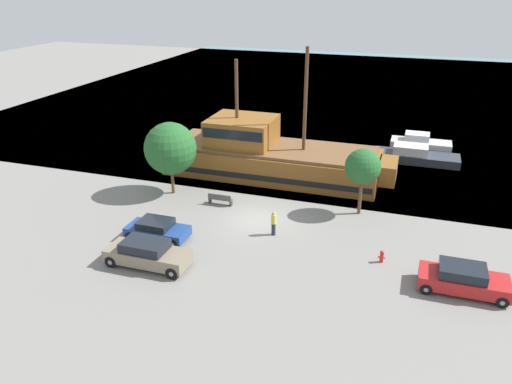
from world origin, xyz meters
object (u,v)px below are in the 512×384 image
Objects in this scene: moored_boat_dockside at (415,156)px; fire_hydrant at (382,256)px; parked_car_curb_rear at (463,279)px; bench_promenade_east at (220,199)px; parked_car_curb_front at (157,230)px; pedestrian_walking_near at (274,223)px; moored_boat_outer at (420,145)px; parked_car_curb_mid at (147,253)px; pirate_ship at (268,155)px.

moored_boat_dockside is 18.67m from fire_hydrant.
parked_car_curb_rear reaches higher than bench_promenade_east.
parked_car_curb_front is 7.45m from pedestrian_walking_near.
moored_boat_outer is 23.51m from parked_car_curb_rear.
pedestrian_walking_near is at bearing 169.75° from fire_hydrant.
parked_car_curb_mid reaches higher than parked_car_curb_front.
pedestrian_walking_near is (3.48, -10.25, -0.83)m from pirate_ship.
bench_promenade_east reaches higher than fire_hydrant.
pirate_ship is at bearing -139.78° from moored_boat_outer.
parked_car_curb_mid reaches higher than fire_hydrant.
moored_boat_dockside is (11.68, 7.12, -1.11)m from pirate_ship.
bench_promenade_east is at bearing 84.72° from parked_car_curb_mid.
parked_car_curb_mid is at bearing -71.61° from parked_car_curb_front.
pedestrian_walking_near reaches higher than fire_hydrant.
parked_car_curb_rear is 2.56× the size of bench_promenade_east.
pirate_ship is at bearing 132.27° from fire_hydrant.
moored_boat_dockside reaches higher than fire_hydrant.
parked_car_curb_rear is at bearing -20.61° from bench_promenade_east.
parked_car_curb_rear is at bearing -0.12° from parked_car_curb_front.
parked_car_curb_mid is 1.07× the size of parked_car_curb_rear.
parked_car_curb_front is at bearing -157.14° from pedestrian_walking_near.
parked_car_curb_rear reaches higher than moored_boat_dockside.
moored_boat_outer is 27.95m from parked_car_curb_front.
parked_car_curb_rear is at bearing -83.23° from moored_boat_outer.
pirate_ship is 2.54× the size of moored_boat_dockside.
bench_promenade_east is (-12.02, 4.48, 0.03)m from fire_hydrant.
pedestrian_walking_near is at bearing -71.26° from pirate_ship.
pirate_ship is at bearing 81.54° from parked_car_curb_mid.
moored_boat_dockside is at bearing 46.91° from bench_promenade_east.
pirate_ship is 3.42× the size of moored_boat_outer.
pirate_ship is 3.86× the size of parked_car_curb_mid.
pirate_ship reaches higher than moored_boat_dockside.
pedestrian_walking_near is at bearing 165.49° from parked_car_curb_rear.
parked_car_curb_rear is at bearing -81.25° from moored_boat_dockside.
parked_car_curb_front is at bearing -173.29° from fire_hydrant.
moored_boat_dockside is 1.89× the size of parked_car_curb_front.
pedestrian_walking_near reaches higher than parked_car_curb_rear.
moored_boat_outer reaches higher than moored_boat_dockside.
pirate_ship is 11.45× the size of pedestrian_walking_near.
moored_boat_dockside is 3.07m from moored_boat_outer.
fire_hydrant is (-4.34, 1.67, -0.34)m from parked_car_curb_rear.
parked_car_curb_front is 0.86× the size of parked_car_curb_rear.
parked_car_curb_rear is 2.76× the size of pedestrian_walking_near.
parked_car_curb_rear is at bearing -41.68° from pirate_ship.
parked_car_curb_mid is (-14.07, -23.23, 0.23)m from moored_boat_dockside.
parked_car_curb_front is 18.18m from parked_car_curb_rear.
fire_hydrant is (-1.56, -21.68, -0.28)m from moored_boat_outer.
parked_car_curb_rear is (18.18, -0.04, 0.07)m from parked_car_curb_front.
moored_boat_outer reaches higher than parked_car_curb_front.
parked_car_curb_mid reaches higher than bench_promenade_east.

